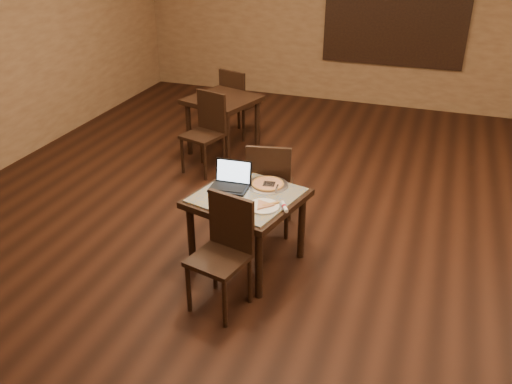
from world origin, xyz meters
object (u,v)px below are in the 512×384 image
at_px(chair_main_near, 224,247).
at_px(other_table_b_chair_near, 207,128).
at_px(tiled_table, 247,204).
at_px(pizza_pan, 268,185).
at_px(other_table_b, 223,107).
at_px(laptop, 231,180).
at_px(other_table_b_chair_far, 237,100).
at_px(chair_main_far, 269,184).

height_order(chair_main_near, other_table_b_chair_near, other_table_b_chair_near).
distance_m(tiled_table, chair_main_near, 0.62).
relative_size(pizza_pan, other_table_b_chair_near, 0.38).
relative_size(tiled_table, other_table_b, 1.05).
xyz_separation_m(tiled_table, laptop, (-0.20, 0.11, 0.17)).
xyz_separation_m(other_table_b, other_table_b_chair_far, (-0.03, 0.61, -0.08)).
height_order(chair_main_far, laptop, chair_main_far).
xyz_separation_m(chair_main_near, other_table_b, (-1.30, 3.09, 0.09)).
relative_size(chair_main_near, other_table_b, 0.95).
bearing_deg(chair_main_near, other_table_b, 125.68).
distance_m(tiled_table, other_table_b_chair_far, 3.36).
distance_m(tiled_table, laptop, 0.28).
distance_m(pizza_pan, other_table_b_chair_near, 2.14).
relative_size(laptop, other_table_b_chair_near, 0.35).
distance_m(tiled_table, other_table_b_chair_near, 2.25).
height_order(chair_main_near, pizza_pan, chair_main_near).
distance_m(chair_main_far, other_table_b, 2.28).
distance_m(chair_main_near, pizza_pan, 0.88).
xyz_separation_m(tiled_table, pizza_pan, (0.12, 0.24, 0.11)).
distance_m(other_table_b, other_table_b_chair_far, 0.62).
bearing_deg(chair_main_far, pizza_pan, 94.16).
bearing_deg(other_table_b_chair_far, chair_main_far, 134.35).
relative_size(chair_main_far, other_table_b, 0.98).
relative_size(other_table_b, other_table_b_chair_near, 1.02).
bearing_deg(laptop, pizza_pan, 19.01).
bearing_deg(other_table_b_chair_near, laptop, -42.89).
distance_m(chair_main_near, other_table_b_chair_far, 3.93).
bearing_deg(other_table_b, laptop, -49.28).
bearing_deg(pizza_pan, chair_main_near, -96.69).
bearing_deg(other_table_b_chair_near, chair_main_far, -28.49).
xyz_separation_m(other_table_b, other_table_b_chair_near, (0.03, -0.61, -0.08)).
bearing_deg(tiled_table, chair_main_near, -74.13).
relative_size(chair_main_far, pizza_pan, 2.63).
distance_m(chair_main_far, other_table_b_chair_far, 2.81).
xyz_separation_m(laptop, other_table_b_chair_near, (-1.05, 1.77, -0.24)).
relative_size(chair_main_near, other_table_b_chair_near, 0.98).
bearing_deg(other_table_b_chair_near, other_table_b, 108.68).
xyz_separation_m(chair_main_far, other_table_b_chair_far, (-1.32, 2.48, -0.00)).
height_order(tiled_table, chair_main_far, chair_main_far).
height_order(tiled_table, pizza_pan, pizza_pan).
bearing_deg(other_table_b_chair_near, tiled_table, -39.91).
bearing_deg(other_table_b_chair_far, chair_main_near, 125.96).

